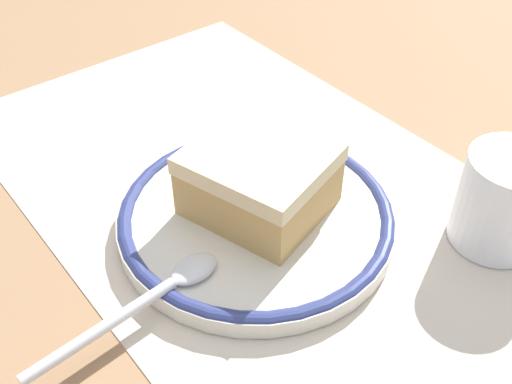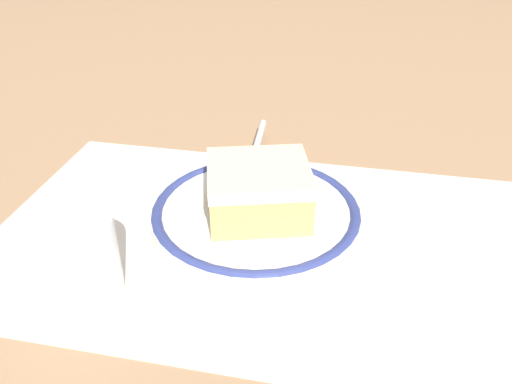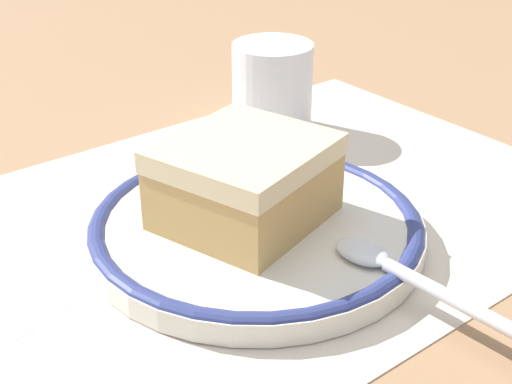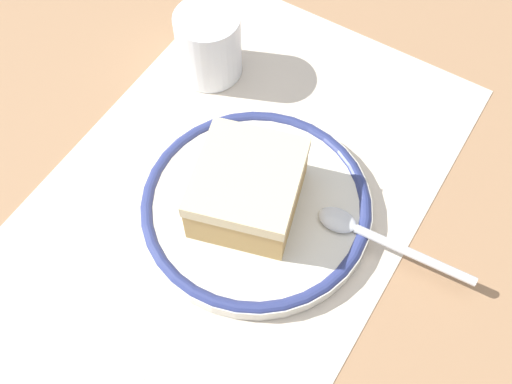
{
  "view_description": "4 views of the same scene",
  "coord_description": "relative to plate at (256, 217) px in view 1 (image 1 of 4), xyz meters",
  "views": [
    {
      "loc": [
        -0.29,
        0.24,
        0.33
      ],
      "look_at": [
        -0.03,
        0.03,
        0.04
      ],
      "focal_mm": 42.82,
      "sensor_mm": 36.0,
      "label": 1
    },
    {
      "loc": [
        0.06,
        -0.4,
        0.31
      ],
      "look_at": [
        -0.03,
        0.03,
        0.04
      ],
      "focal_mm": 36.56,
      "sensor_mm": 36.0,
      "label": 2
    },
    {
      "loc": [
        0.22,
        0.34,
        0.25
      ],
      "look_at": [
        -0.03,
        0.03,
        0.04
      ],
      "focal_mm": 51.4,
      "sensor_mm": 36.0,
      "label": 3
    },
    {
      "loc": [
        0.21,
        0.17,
        0.51
      ],
      "look_at": [
        -0.03,
        0.03,
        0.04
      ],
      "focal_mm": 44.09,
      "sensor_mm": 36.0,
      "label": 4
    }
  ],
  "objects": [
    {
      "name": "spoon",
      "position": [
        -0.02,
        0.11,
        0.01
      ],
      "size": [
        0.03,
        0.14,
        0.01
      ],
      "color": "silver",
      "rests_on": "plate"
    },
    {
      "name": "cake_slice",
      "position": [
        0.0,
        -0.01,
        0.03
      ],
      "size": [
        0.12,
        0.11,
        0.05
      ],
      "color": "tan",
      "rests_on": "plate"
    },
    {
      "name": "placemat",
      "position": [
        0.03,
        -0.03,
        -0.01
      ],
      "size": [
        0.55,
        0.32,
        0.0
      ],
      "primitive_type": "cube",
      "color": "beige",
      "rests_on": "ground_plane"
    },
    {
      "name": "cup",
      "position": [
        -0.12,
        -0.13,
        0.02
      ],
      "size": [
        0.07,
        0.07,
        0.07
      ],
      "color": "white",
      "rests_on": "placemat"
    },
    {
      "name": "ground_plane",
      "position": [
        0.03,
        -0.03,
        -0.01
      ],
      "size": [
        2.4,
        2.4,
        0.0
      ],
      "primitive_type": "plane",
      "color": "#9E7551"
    },
    {
      "name": "plate",
      "position": [
        0.0,
        0.0,
        0.0
      ],
      "size": [
        0.21,
        0.21,
        0.02
      ],
      "color": "silver",
      "rests_on": "placemat"
    },
    {
      "name": "napkin",
      "position": [
        0.2,
        -0.04,
        -0.01
      ],
      "size": [
        0.15,
        0.13,
        0.0
      ],
      "primitive_type": "cube",
      "rotation": [
        0.0,
        0.0,
        1.83
      ],
      "color": "white",
      "rests_on": "placemat"
    }
  ]
}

